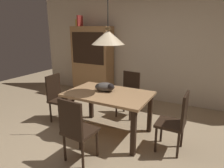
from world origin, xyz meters
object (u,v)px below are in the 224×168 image
at_px(chair_near_front, 76,128).
at_px(pendant_lamp, 108,37).
at_px(chair_left_side, 58,96).
at_px(hutch_bookcase, 93,63).
at_px(chair_far_back, 129,92).
at_px(cat_sleeping, 105,87).
at_px(chair_right_side, 176,120).
at_px(book_yellow_short, 78,23).
at_px(dining_table, 108,99).
at_px(book_red_tall, 80,21).

height_order(chair_near_front, pendant_lamp, pendant_lamp).
distance_m(chair_left_side, hutch_bookcase, 1.82).
xyz_separation_m(chair_far_back, hutch_bookcase, (-1.46, 0.87, 0.38)).
xyz_separation_m(cat_sleeping, hutch_bookcase, (-1.36, 1.68, 0.06)).
relative_size(chair_right_side, book_yellow_short, 4.65).
relative_size(dining_table, book_yellow_short, 7.00).
bearing_deg(cat_sleeping, hutch_bookcase, 129.04).
height_order(chair_right_side, cat_sleeping, chair_right_side).
relative_size(chair_far_back, chair_right_side, 1.00).
bearing_deg(pendant_lamp, hutch_bookcase, 129.85).
bearing_deg(pendant_lamp, book_red_tall, 136.30).
xyz_separation_m(chair_near_front, chair_right_side, (1.13, 0.88, 0.00)).
height_order(cat_sleeping, pendant_lamp, pendant_lamp).
distance_m(hutch_bookcase, book_yellow_short, 1.13).
relative_size(dining_table, chair_left_side, 1.51).
bearing_deg(dining_table, pendant_lamp, 84.64).
distance_m(chair_near_front, pendant_lamp, 1.45).
xyz_separation_m(chair_far_back, chair_right_side, (1.12, -0.88, 0.00)).
xyz_separation_m(chair_right_side, cat_sleeping, (-1.22, 0.06, 0.32)).
xyz_separation_m(chair_right_side, pendant_lamp, (-1.13, 0.00, 1.15)).
xyz_separation_m(hutch_bookcase, book_red_tall, (-0.37, 0.00, 1.10)).
xyz_separation_m(chair_near_front, cat_sleeping, (-0.09, 0.94, 0.32)).
bearing_deg(pendant_lamp, chair_left_side, -179.84).
bearing_deg(hutch_bookcase, book_yellow_short, 179.80).
relative_size(chair_right_side, book_red_tall, 3.32).
height_order(chair_left_side, book_yellow_short, book_yellow_short).
bearing_deg(chair_right_side, chair_far_back, 141.91).
bearing_deg(cat_sleeping, chair_right_side, -2.98).
bearing_deg(dining_table, book_red_tall, 136.30).
relative_size(pendant_lamp, book_red_tall, 4.64).
bearing_deg(cat_sleeping, dining_table, -34.21).
bearing_deg(book_yellow_short, chair_left_side, -66.63).
xyz_separation_m(pendant_lamp, book_red_tall, (-1.83, 1.75, 0.33)).
bearing_deg(chair_far_back, book_yellow_short, 155.35).
bearing_deg(hutch_bookcase, dining_table, -50.15).
height_order(chair_near_front, book_yellow_short, book_yellow_short).
relative_size(pendant_lamp, hutch_bookcase, 0.70).
relative_size(chair_near_front, cat_sleeping, 2.28).
bearing_deg(chair_left_side, pendant_lamp, 0.16).
bearing_deg(dining_table, book_yellow_short, 137.18).
bearing_deg(book_yellow_short, pendant_lamp, -42.82).
distance_m(book_yellow_short, book_red_tall, 0.08).
xyz_separation_m(chair_near_front, book_red_tall, (-1.82, 2.62, 1.48)).
height_order(chair_far_back, cat_sleeping, chair_far_back).
height_order(pendant_lamp, hutch_bookcase, pendant_lamp).
xyz_separation_m(dining_table, hutch_bookcase, (-1.46, 1.74, 0.24)).
distance_m(chair_far_back, hutch_bookcase, 1.74).
bearing_deg(chair_right_side, book_red_tall, 149.42).
bearing_deg(book_yellow_short, book_red_tall, 0.00).
height_order(chair_left_side, cat_sleeping, chair_left_side).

